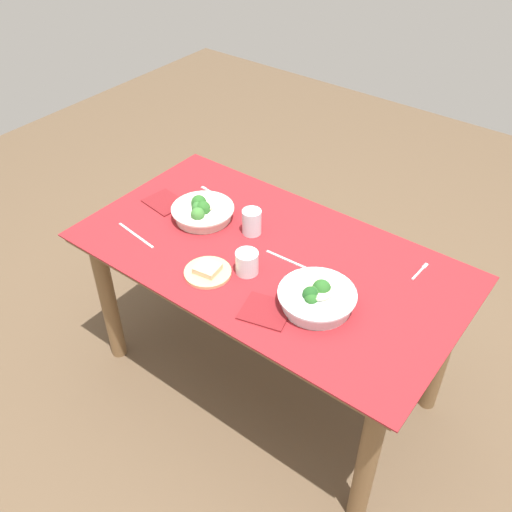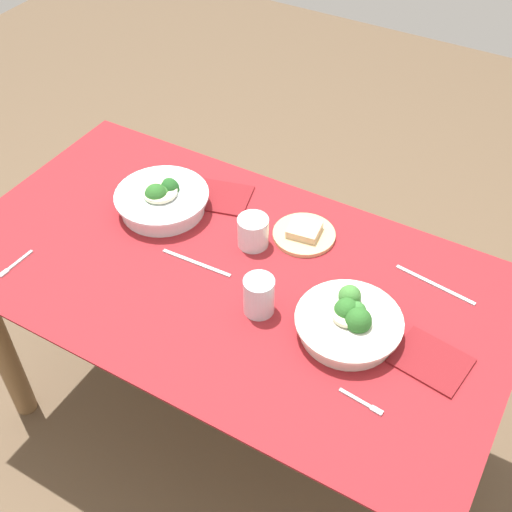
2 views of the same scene
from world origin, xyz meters
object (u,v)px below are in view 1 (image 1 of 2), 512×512
at_px(broccoli_bowl_far, 317,298).
at_px(table_knife_right, 290,261).
at_px(broccoli_bowl_near, 202,211).
at_px(water_glass_center, 252,222).
at_px(fork_by_far_bowl, 421,271).
at_px(fork_by_near_bowl, 209,191).
at_px(bread_side_plate, 208,271).
at_px(napkin_folded_lower, 266,311).
at_px(napkin_folded_upper, 165,202).
at_px(table_knife_left, 136,235).
at_px(water_glass_side, 247,262).

relative_size(broccoli_bowl_far, table_knife_right, 1.30).
bearing_deg(broccoli_bowl_near, water_glass_center, -167.80).
xyz_separation_m(fork_by_far_bowl, fork_by_near_bowl, (0.96, 0.07, 0.00)).
xyz_separation_m(bread_side_plate, table_knife_right, (-0.20, -0.24, -0.01)).
xyz_separation_m(broccoli_bowl_far, bread_side_plate, (0.40, 0.10, -0.02)).
xyz_separation_m(bread_side_plate, napkin_folded_lower, (-0.28, 0.03, -0.01)).
xyz_separation_m(table_knife_right, napkin_folded_lower, (-0.09, 0.26, 0.00)).
bearing_deg(table_knife_right, napkin_folded_upper, 178.07).
bearing_deg(napkin_folded_lower, water_glass_center, -46.26).
bearing_deg(napkin_folded_lower, broccoli_bowl_far, -132.60).
distance_m(broccoli_bowl_near, table_knife_left, 0.28).
xyz_separation_m(broccoli_bowl_near, napkin_folded_upper, (0.20, 0.01, -0.03)).
bearing_deg(fork_by_far_bowl, table_knife_right, 123.30).
bearing_deg(table_knife_left, water_glass_side, -160.96).
height_order(broccoli_bowl_far, fork_by_near_bowl, broccoli_bowl_far).
distance_m(broccoli_bowl_near, water_glass_side, 0.38).
xyz_separation_m(water_glass_center, napkin_folded_lower, (-0.31, 0.32, -0.05)).
xyz_separation_m(fork_by_far_bowl, table_knife_left, (0.98, 0.48, -0.00)).
xyz_separation_m(bread_side_plate, table_knife_left, (0.37, 0.00, -0.01)).
height_order(bread_side_plate, fork_by_near_bowl, bread_side_plate).
height_order(water_glass_center, fork_by_far_bowl, water_glass_center).
distance_m(table_knife_left, napkin_folded_upper, 0.24).
bearing_deg(fork_by_far_bowl, napkin_folded_lower, 150.03).
distance_m(water_glass_side, table_knife_left, 0.49).
height_order(water_glass_side, table_knife_left, water_glass_side).
height_order(broccoli_bowl_near, table_knife_right, broccoli_bowl_near).
bearing_deg(water_glass_side, fork_by_far_bowl, -142.47).
bearing_deg(bread_side_plate, table_knife_left, 0.20).
height_order(water_glass_center, fork_by_near_bowl, water_glass_center).
height_order(table_knife_left, table_knife_right, same).
distance_m(fork_by_near_bowl, napkin_folded_upper, 0.20).
distance_m(table_knife_right, napkin_folded_upper, 0.64).
xyz_separation_m(broccoli_bowl_far, napkin_folded_upper, (0.84, -0.13, -0.03)).
xyz_separation_m(fork_by_far_bowl, table_knife_right, (0.41, 0.24, -0.00)).
relative_size(broccoli_bowl_far, water_glass_center, 2.61).
distance_m(table_knife_left, table_knife_right, 0.62).
height_order(water_glass_center, napkin_folded_lower, water_glass_center).
bearing_deg(bread_side_plate, fork_by_far_bowl, -141.68).
xyz_separation_m(broccoli_bowl_near, water_glass_center, (-0.22, -0.05, 0.02)).
relative_size(bread_side_plate, napkin_folded_lower, 1.07).
bearing_deg(fork_by_near_bowl, table_knife_right, 167.98).
bearing_deg(table_knife_right, broccoli_bowl_near, 176.48).
xyz_separation_m(table_knife_left, napkin_folded_lower, (-0.65, 0.03, 0.00)).
relative_size(broccoli_bowl_near, fork_by_far_bowl, 2.25).
bearing_deg(broccoli_bowl_near, water_glass_side, 156.54).
bearing_deg(fork_by_near_bowl, fork_by_far_bowl, -170.20).
distance_m(bread_side_plate, napkin_folded_lower, 0.28).
relative_size(broccoli_bowl_far, napkin_folded_upper, 1.64).
bearing_deg(water_glass_center, table_knife_left, 40.24).
xyz_separation_m(water_glass_center, table_knife_left, (0.35, 0.29, -0.05)).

